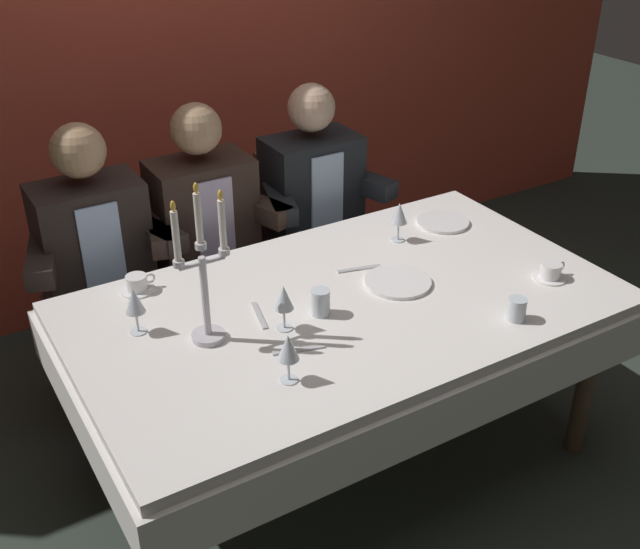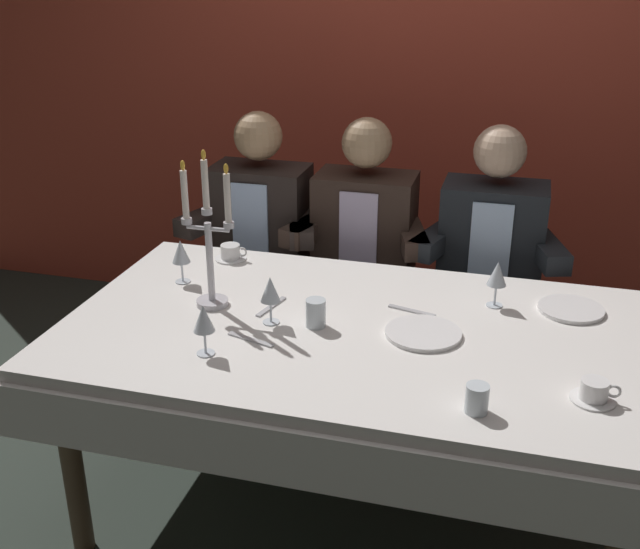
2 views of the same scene
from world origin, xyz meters
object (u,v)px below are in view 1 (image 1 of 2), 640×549
at_px(dining_table, 345,328).
at_px(water_tumbler_1, 320,302).
at_px(wine_glass_1, 134,302).
at_px(dinner_plate_0, 443,222).
at_px(candelabra, 204,280).
at_px(coffee_cup_0, 137,284).
at_px(coffee_cup_1, 551,272).
at_px(seated_diner_1, 203,218).
at_px(wine_glass_3, 399,214).
at_px(seated_diner_0, 93,245).
at_px(wine_glass_2, 284,298).
at_px(water_tumbler_0, 517,309).
at_px(wine_glass_0, 288,348).
at_px(dinner_plate_1, 397,281).
at_px(seated_diner_2, 311,192).

distance_m(dining_table, water_tumbler_1, 0.21).
bearing_deg(wine_glass_1, dinner_plate_0, 5.17).
xyz_separation_m(dining_table, candelabra, (-0.51, 0.03, 0.34)).
height_order(wine_glass_1, coffee_cup_0, wine_glass_1).
bearing_deg(water_tumbler_1, coffee_cup_1, -14.99).
bearing_deg(candelabra, seated_diner_1, 67.62).
bearing_deg(dining_table, wine_glass_3, 33.26).
xyz_separation_m(dinner_plate_0, seated_diner_0, (-1.32, 0.58, -0.01)).
bearing_deg(dinner_plate_0, seated_diner_0, 156.35).
distance_m(wine_glass_2, water_tumbler_1, 0.16).
bearing_deg(dining_table, dinner_plate_0, 24.34).
relative_size(dinner_plate_0, water_tumbler_0, 2.74).
bearing_deg(coffee_cup_1, coffee_cup_0, 152.33).
xyz_separation_m(wine_glass_3, water_tumbler_1, (-0.55, -0.31, -0.07)).
bearing_deg(wine_glass_0, wine_glass_1, 121.70).
height_order(seated_diner_0, seated_diner_1, same).
distance_m(water_tumbler_0, water_tumbler_1, 0.66).
bearing_deg(water_tumbler_0, dining_table, 136.70).
distance_m(wine_glass_1, seated_diner_1, 0.89).
distance_m(wine_glass_2, water_tumbler_0, 0.78).
relative_size(wine_glass_0, coffee_cup_0, 1.24).
height_order(dining_table, dinner_plate_1, dinner_plate_1).
distance_m(dining_table, coffee_cup_0, 0.76).
height_order(wine_glass_0, water_tumbler_1, wine_glass_0).
bearing_deg(candelabra, dinner_plate_1, -2.01).
bearing_deg(coffee_cup_0, water_tumbler_1, -44.37).
xyz_separation_m(wine_glass_2, seated_diner_1, (0.11, 0.93, -0.12)).
relative_size(wine_glass_1, seated_diner_1, 0.13).
relative_size(water_tumbler_0, coffee_cup_1, 0.61).
xyz_separation_m(dinner_plate_1, seated_diner_1, (-0.38, 0.88, -0.01)).
height_order(dining_table, coffee_cup_1, coffee_cup_1).
distance_m(water_tumbler_1, seated_diner_2, 1.05).
relative_size(wine_glass_3, seated_diner_2, 0.13).
xyz_separation_m(wine_glass_2, seated_diner_0, (-0.36, 0.93, -0.12)).
distance_m(dinner_plate_1, wine_glass_1, 0.94).
height_order(candelabra, wine_glass_3, candelabra).
relative_size(candelabra, water_tumbler_0, 6.80).
distance_m(candelabra, dinner_plate_1, 0.77).
bearing_deg(dinner_plate_1, water_tumbler_0, -63.72).
bearing_deg(dinner_plate_1, dining_table, -178.97).
bearing_deg(wine_glass_1, coffee_cup_0, 70.83).
relative_size(dinner_plate_1, seated_diner_2, 0.20).
bearing_deg(water_tumbler_0, seated_diner_1, 114.36).
distance_m(wine_glass_2, seated_diner_0, 1.01).
xyz_separation_m(wine_glass_2, water_tumbler_0, (0.70, -0.35, -0.08)).
distance_m(water_tumbler_1, coffee_cup_0, 0.67).
height_order(candelabra, coffee_cup_1, candelabra).
xyz_separation_m(dining_table, dinner_plate_0, (0.68, 0.31, 0.13)).
xyz_separation_m(wine_glass_0, coffee_cup_0, (-0.21, 0.74, -0.09)).
bearing_deg(seated_diner_2, coffee_cup_0, -155.64).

